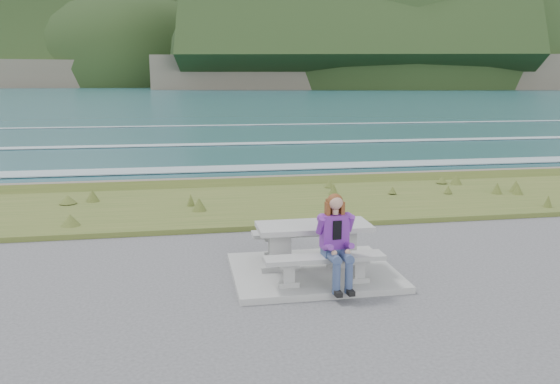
{
  "coord_description": "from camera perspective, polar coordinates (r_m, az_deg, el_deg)",
  "views": [
    {
      "loc": [
        -1.99,
        -8.15,
        3.09
      ],
      "look_at": [
        -0.33,
        1.2,
        1.14
      ],
      "focal_mm": 35.0,
      "sensor_mm": 36.0,
      "label": 1
    }
  ],
  "objects": [
    {
      "name": "concrete_slab",
      "position": [
        8.92,
        3.49,
        -8.33
      ],
      "size": [
        2.6,
        2.1,
        0.1
      ],
      "primitive_type": "cube",
      "color": "gray",
      "rests_on": "ground"
    },
    {
      "name": "ocean",
      "position": [
        33.65,
        -6.57,
        3.26
      ],
      "size": [
        1600.0,
        1600.0,
        0.09
      ],
      "color": "#1E4D56",
      "rests_on": "ground"
    },
    {
      "name": "bench_seaward",
      "position": [
        9.45,
        2.53,
        -4.63
      ],
      "size": [
        1.8,
        0.35,
        0.45
      ],
      "color": "gray",
      "rests_on": "concrete_slab"
    },
    {
      "name": "seated_woman",
      "position": [
        8.02,
        6.02,
        -6.48
      ],
      "size": [
        0.41,
        0.69,
        1.38
      ],
      "rotation": [
        0.0,
        0.0,
        0.06
      ],
      "color": "navy",
      "rests_on": "concrete_slab"
    },
    {
      "name": "headland_range",
      "position": [
        449.78,
        15.62,
        12.04
      ],
      "size": [
        729.83,
        363.95,
        193.14
      ],
      "color": "#6C6351",
      "rests_on": "ground"
    },
    {
      "name": "bench_landward",
      "position": [
        8.15,
        4.68,
        -7.33
      ],
      "size": [
        1.8,
        0.35,
        0.45
      ],
      "color": "gray",
      "rests_on": "concrete_slab"
    },
    {
      "name": "picnic_table",
      "position": [
        8.73,
        3.54,
        -4.42
      ],
      "size": [
        1.8,
        0.75,
        0.75
      ],
      "color": "gray",
      "rests_on": "concrete_slab"
    },
    {
      "name": "shore_drop",
      "position": [
        16.47,
        -2.93,
        0.77
      ],
      "size": [
        160.0,
        0.8,
        2.2
      ],
      "primitive_type": "cube",
      "color": "#6C6351",
      "rests_on": "ground"
    },
    {
      "name": "grass_verge",
      "position": [
        13.66,
        -1.41,
        -1.48
      ],
      "size": [
        160.0,
        4.5,
        0.22
      ],
      "primitive_type": "cube",
      "color": "#3E5620",
      "rests_on": "ground"
    }
  ]
}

